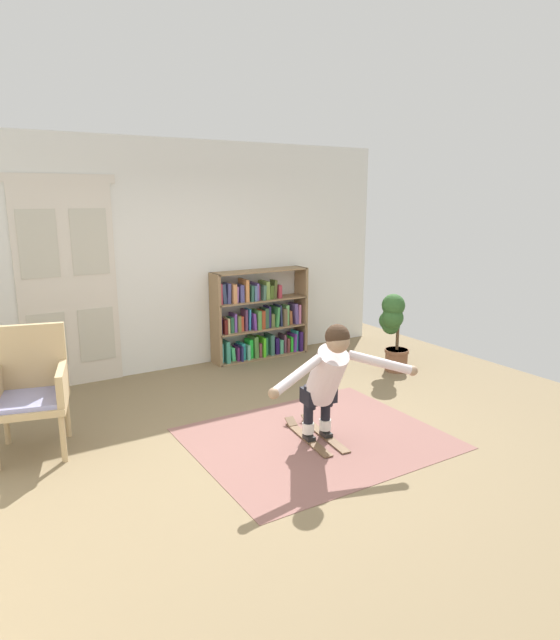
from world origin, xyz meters
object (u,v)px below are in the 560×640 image
at_px(wicker_chair, 30,387).
at_px(potted_plant, 393,327).
at_px(person_skier, 328,374).
at_px(bookshelf, 258,319).
at_px(skis_pair, 315,435).

height_order(wicker_chair, potted_plant, wicker_chair).
distance_m(wicker_chair, person_skier, 2.60).
height_order(bookshelf, person_skier, bookshelf).
bearing_deg(person_skier, wicker_chair, 149.51).
bearing_deg(potted_plant, skis_pair, -150.48).
distance_m(bookshelf, potted_plant, 1.84).
relative_size(wicker_chair, skis_pair, 1.32).
xyz_separation_m(potted_plant, skis_pair, (-1.98, -1.12, -0.55)).
xyz_separation_m(bookshelf, wicker_chair, (-3.06, -1.43, 0.04)).
relative_size(bookshelf, wicker_chair, 1.26).
bearing_deg(wicker_chair, bookshelf, 25.00).
distance_m(bookshelf, skis_pair, 2.71).
height_order(bookshelf, potted_plant, bookshelf).
xyz_separation_m(potted_plant, person_skier, (-2.01, -1.33, 0.11)).
relative_size(bookshelf, person_skier, 0.98).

